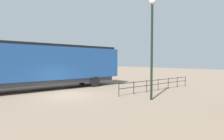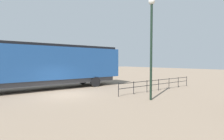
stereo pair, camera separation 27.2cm
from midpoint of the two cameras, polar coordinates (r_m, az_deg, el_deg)
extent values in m
plane|color=#84705B|center=(14.98, -14.99, -7.70)|extent=(120.00, 120.00, 0.00)
cube|color=navy|center=(18.01, -23.29, 2.03)|extent=(3.08, 17.05, 3.08)
cube|color=black|center=(21.18, -3.84, 1.06)|extent=(2.96, 2.43, 2.16)
cube|color=black|center=(18.07, -23.39, 7.30)|extent=(2.78, 16.37, 0.24)
cube|color=#38383D|center=(18.11, -23.18, -3.56)|extent=(2.78, 15.68, 0.45)
cylinder|color=black|center=(21.48, -10.02, -3.03)|extent=(0.30, 1.10, 1.10)
cylinder|color=black|center=(19.10, -5.99, -3.72)|extent=(0.30, 1.10, 1.10)
cylinder|color=black|center=(12.68, 11.97, 5.55)|extent=(0.16, 0.16, 6.65)
sphere|color=silver|center=(13.31, 12.13, 20.60)|extent=(0.45, 0.45, 0.45)
cube|color=black|center=(17.18, 14.10, -3.07)|extent=(0.04, 9.72, 0.04)
cube|color=black|center=(17.22, 14.08, -4.37)|extent=(0.04, 9.72, 0.04)
cylinder|color=black|center=(13.70, 1.63, -6.32)|extent=(0.05, 0.05, 1.06)
cylinder|color=black|center=(14.79, 6.44, -5.67)|extent=(0.05, 0.05, 1.06)
cylinder|color=black|center=(15.97, 10.55, -5.08)|extent=(0.05, 0.05, 1.06)
cylinder|color=black|center=(17.23, 14.08, -4.55)|extent=(0.05, 0.05, 1.06)
cylinder|color=black|center=(18.53, 17.12, -4.08)|extent=(0.05, 0.05, 1.06)
cylinder|color=black|center=(19.89, 19.74, -3.66)|extent=(0.05, 0.05, 1.06)
cylinder|color=black|center=(21.28, 22.03, -3.29)|extent=(0.05, 0.05, 1.06)
camera|label=1|loc=(0.14, -90.52, -0.02)|focal=28.62mm
camera|label=2|loc=(0.14, 89.48, 0.02)|focal=28.62mm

